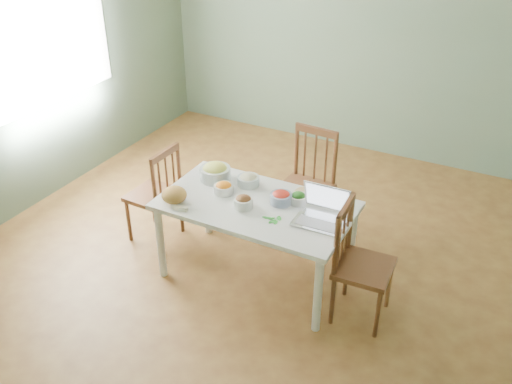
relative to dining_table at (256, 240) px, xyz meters
The scene contains 19 objects.
floor 0.38m from the dining_table, 59.11° to the left, with size 5.00×5.00×0.00m, color brown.
wall_back 2.83m from the dining_table, 88.19° to the left, with size 5.00×0.00×2.70m, color #596E55.
wall_left 2.62m from the dining_table, behind, with size 0.00×5.00×2.70m, color #596E55.
window_left 2.70m from the dining_table, 169.61° to the left, with size 0.04×1.60×1.20m, color white.
dining_table is the anchor object (origin of this frame).
chair_far 0.73m from the dining_table, 82.33° to the left, with size 0.43×0.41×0.97m, color #472A17, non-canonical shape.
chair_left 1.05m from the dining_table, behind, with size 0.39×0.37×0.89m, color #472A17, non-canonical shape.
chair_right 0.90m from the dining_table, ahead, with size 0.40×0.38×0.91m, color #472A17, non-canonical shape.
bread_boule 0.73m from the dining_table, 154.43° to the right, with size 0.19×0.19×0.12m, color #A27334.
butter_stick 0.66m from the dining_table, 142.76° to the right, with size 0.11×0.03×0.03m, color #EEE5C7.
bowl_squash 0.64m from the dining_table, 159.21° to the left, with size 0.25×0.25×0.14m, color #F3F054, non-canonical shape.
bowl_carrot 0.48m from the dining_table, behind, with size 0.15×0.15×0.09m, color orange, non-canonical shape.
bowl_onion 0.48m from the dining_table, 129.85° to the left, with size 0.17×0.17×0.09m, color beige, non-canonical shape.
bowl_mushroom 0.40m from the dining_table, 122.44° to the right, with size 0.14×0.14×0.09m, color #4B1F0E, non-canonical shape.
bowl_redpep 0.43m from the dining_table, 30.11° to the left, with size 0.17×0.17×0.10m, color #AE3825, non-canonical shape.
bowl_broccoli 0.50m from the dining_table, 29.55° to the left, with size 0.14×0.14×0.09m, color #0A4609, non-canonical shape.
flatbread 0.54m from the dining_table, 45.49° to the left, with size 0.20×0.20×0.02m, color #CCB185.
basil_bunch 0.42m from the dining_table, 35.54° to the right, with size 0.17×0.17×0.02m, color #276C27, non-canonical shape.
laptop 0.69m from the dining_table, ahead, with size 0.35×0.31×0.24m, color silver, non-canonical shape.
Camera 1 is at (1.58, -3.32, 2.90)m, focal length 39.57 mm.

